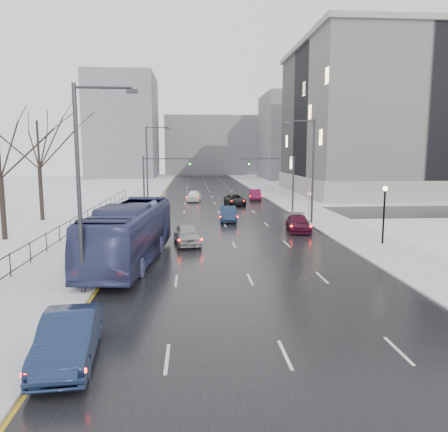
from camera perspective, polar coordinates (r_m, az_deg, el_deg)
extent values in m
cube|color=black|center=(61.31, -1.31, 1.87)|extent=(16.00, 150.00, 0.04)
cube|color=black|center=(49.42, -0.60, 0.32)|extent=(130.00, 10.00, 0.04)
cube|color=silver|center=(61.66, -11.11, 1.81)|extent=(5.00, 150.00, 0.16)
cube|color=silver|center=(62.72, 8.32, 1.98)|extent=(5.00, 150.00, 0.16)
cube|color=white|center=(63.51, -19.65, 1.65)|extent=(14.00, 150.00, 0.12)
cube|color=black|center=(32.84, -21.71, -1.87)|extent=(0.04, 70.00, 0.05)
cube|color=black|center=(33.02, -21.62, -3.58)|extent=(0.04, 70.00, 0.05)
cylinder|color=black|center=(32.95, -21.65, -2.90)|extent=(0.06, 0.06, 1.30)
cylinder|color=#2D2D33|center=(42.48, 11.54, 5.60)|extent=(0.20, 0.20, 10.00)
cylinder|color=#2D2D33|center=(42.20, 9.99, 12.15)|extent=(2.60, 0.12, 0.12)
cube|color=#2D2D33|center=(41.90, 8.23, 12.01)|extent=(0.50, 0.25, 0.18)
cylinder|color=#2D2D33|center=(21.58, -18.43, 2.90)|extent=(0.20, 0.20, 10.00)
cylinder|color=#2D2D33|center=(21.42, -15.53, 15.86)|extent=(2.60, 0.12, 0.12)
cube|color=#2D2D33|center=(21.20, -11.93, 15.66)|extent=(0.50, 0.25, 0.18)
cylinder|color=#2D2D33|center=(53.14, -10.01, 6.15)|extent=(0.20, 0.20, 10.00)
cylinder|color=#2D2D33|center=(53.07, -8.72, 11.36)|extent=(2.60, 0.12, 0.12)
cube|color=#2D2D33|center=(52.98, -7.29, 11.23)|extent=(0.50, 0.25, 0.18)
cylinder|color=black|center=(34.25, 20.14, -0.12)|extent=(0.14, 0.14, 4.00)
sphere|color=#FFE5B2|center=(34.02, 20.32, 3.38)|extent=(0.36, 0.36, 0.36)
cylinder|color=#2D2D33|center=(50.31, 9.01, 4.06)|extent=(0.20, 0.20, 6.50)
cylinder|color=#2D2D33|center=(49.58, 5.69, 7.47)|extent=(6.00, 0.12, 0.12)
imported|color=#2D2D33|center=(49.28, 3.25, 6.80)|extent=(0.15, 0.18, 0.90)
sphere|color=#19FF33|center=(49.13, 3.28, 6.79)|extent=(0.16, 0.16, 0.16)
cylinder|color=#2D2D33|center=(49.26, -10.42, 3.94)|extent=(0.20, 0.20, 6.50)
cylinder|color=#2D2D33|center=(48.90, -6.99, 7.44)|extent=(6.00, 0.12, 0.12)
imported|color=#2D2D33|center=(48.86, -4.50, 6.77)|extent=(0.15, 0.18, 0.90)
sphere|color=#19FF33|center=(48.71, -4.50, 6.77)|extent=(0.16, 0.16, 0.16)
cylinder|color=#2D2D33|center=(46.82, 11.03, 1.44)|extent=(0.06, 0.06, 2.50)
cylinder|color=white|center=(46.70, 11.07, 2.84)|extent=(0.60, 0.03, 0.60)
torus|color=#B20C0C|center=(46.70, 11.07, 2.84)|extent=(0.58, 0.06, 0.58)
cube|color=gray|center=(82.37, 23.80, 11.17)|extent=(40.00, 30.00, 24.00)
cube|color=gray|center=(84.06, 24.32, 19.62)|extent=(41.00, 31.00, 0.80)
cube|color=gray|center=(82.39, 23.37, 3.87)|extent=(40.60, 30.60, 3.00)
cube|color=slate|center=(120.02, 10.95, 10.11)|extent=(24.00, 20.00, 22.00)
cube|color=slate|center=(127.45, -13.02, 11.28)|extent=(18.00, 22.00, 28.00)
cube|color=slate|center=(141.04, -1.38, 9.15)|extent=(30.00, 18.00, 18.00)
imported|color=#172545|center=(15.72, -19.61, -14.76)|extent=(2.10, 4.97, 1.60)
imported|color=navy|center=(27.88, -12.19, -2.20)|extent=(4.44, 13.47, 3.68)
imported|color=#A5A7A9|center=(32.93, -4.85, -2.35)|extent=(2.33, 4.67, 1.53)
imported|color=#172845|center=(43.68, 0.54, 0.27)|extent=(1.74, 4.55, 1.48)
imported|color=black|center=(57.33, 1.43, 2.14)|extent=(2.75, 5.16, 1.38)
imported|color=#410B1F|center=(38.85, 9.68, -0.92)|extent=(2.50, 4.95, 1.38)
imported|color=white|center=(62.00, -3.93, 2.66)|extent=(2.35, 4.74, 1.55)
imported|color=maroon|center=(63.76, 4.08, 2.80)|extent=(1.94, 4.68, 1.51)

